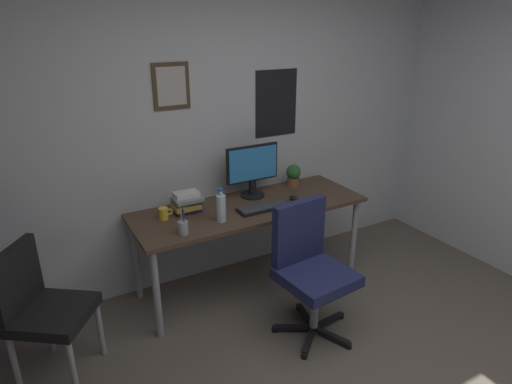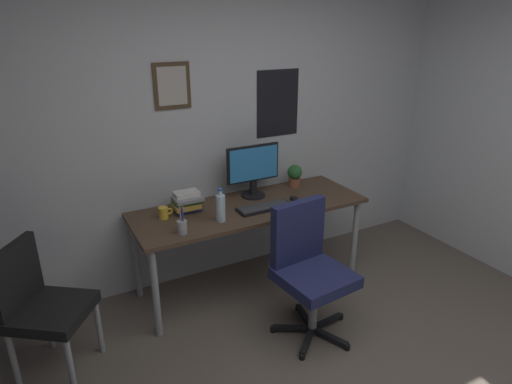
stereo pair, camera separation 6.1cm
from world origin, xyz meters
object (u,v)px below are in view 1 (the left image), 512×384
Objects in this scene: office_chair at (309,263)px; pen_cup at (183,227)px; monitor at (252,169)px; keyboard at (264,207)px; computer_mouse at (295,198)px; water_bottle at (221,208)px; side_chair at (41,305)px; book_stack_left at (187,202)px; potted_plant at (293,175)px; coffee_mug_near at (164,213)px.

pen_cup is (-0.73, 0.47, 0.25)m from office_chair.
monitor reaches higher than keyboard.
computer_mouse is 0.44× the size of water_bottle.
keyboard is at bearing 5.38° from side_chair.
computer_mouse is at bearing -14.30° from book_stack_left.
water_bottle is at bearing 11.35° from pen_cup.
office_chair is 2.21× the size of keyboard.
side_chair is 1.20m from book_stack_left.
monitor is 0.37m from keyboard.
keyboard is 2.21× the size of potted_plant.
water_bottle is (-0.44, -0.32, -0.13)m from monitor.
water_bottle reaches higher than side_chair.
computer_mouse is 1.01m from pen_cup.
side_chair reaches higher than keyboard.
computer_mouse is at bearing 5.63° from water_bottle.
potted_plant is at bearing 12.63° from side_chair.
office_chair is 1.05m from potted_plant.
monitor is 2.07× the size of book_stack_left.
side_chair is 1.30m from water_bottle.
keyboard is at bearing -99.85° from monitor.
side_chair is at bearing -167.37° from potted_plant.
monitor is 0.87m from pen_cup.
computer_mouse is at bearing -45.56° from monitor.
keyboard is (1.64, 0.15, 0.24)m from side_chair.
book_stack_left reaches higher than coffee_mug_near.
monitor is 4.18× the size of computer_mouse.
keyboard is 2.15× the size of pen_cup.
book_stack_left is (-0.54, 0.24, 0.06)m from keyboard.
office_chair is 0.70m from computer_mouse.
coffee_mug_near is at bearing 165.21° from keyboard.
side_chair is 8.09× the size of coffee_mug_near.
pen_cup reaches higher than book_stack_left.
side_chair is at bearing -174.85° from water_bottle.
computer_mouse is 0.56× the size of potted_plant.
office_chair reaches higher than keyboard.
water_bottle is at bearing -174.37° from computer_mouse.
keyboard is 0.30m from computer_mouse.
coffee_mug_near is 0.30m from pen_cup.
water_bottle is 1.29× the size of potted_plant.
water_bottle reaches higher than pen_cup.
computer_mouse is 0.49× the size of book_stack_left.
pen_cup is (-0.70, -0.11, 0.04)m from keyboard.
coffee_mug_near reaches higher than keyboard.
computer_mouse is 0.55× the size of pen_cup.
water_bottle reaches higher than keyboard.
book_stack_left is (-0.57, 0.82, 0.27)m from office_chair.
pen_cup is 0.90× the size of book_stack_left.
computer_mouse is (0.30, 0.03, 0.01)m from keyboard.
coffee_mug_near is at bearing -173.76° from monitor.
side_chair is at bearing -160.15° from book_stack_left.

